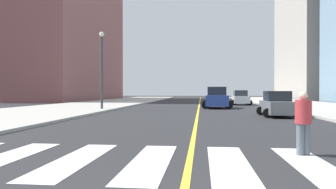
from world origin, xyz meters
TOP-DOWN VIEW (x-y plane):
  - sidewalk_kerb_west at (-12.20, 20.00)m, footprint 10.00×120.00m
  - crosswalk_paint at (0.00, 4.00)m, footprint 13.50×4.00m
  - lane_divider_paint at (0.00, 40.00)m, footprint 0.16×80.00m
  - parking_garage_concrete at (27.45, 64.91)m, footprint 18.00×24.00m
  - low_rise_brick_west at (-26.45, 53.02)m, footprint 16.00×32.00m
  - car_gray_nearest at (5.18, 17.54)m, footprint 2.32×3.71m
  - car_white_second at (4.96, 35.00)m, footprint 2.48×3.96m
  - car_red_third at (2.05, 39.96)m, footprint 2.56×3.99m
  - car_blue_fourth at (1.75, 27.28)m, footprint 2.98×4.69m
  - pedestrian_crossing at (2.86, 5.12)m, footprint 0.40×0.40m
  - fire_hydrant at (7.91, 27.73)m, footprint 0.26×0.26m
  - street_lamp at (-8.19, 22.47)m, footprint 0.44×0.44m

SIDE VIEW (x-z plane):
  - lane_divider_paint at x=0.00m, z-range 0.00..0.01m
  - crosswalk_paint at x=0.00m, z-range 0.00..0.01m
  - sidewalk_kerb_west at x=-12.20m, z-range 0.00..0.15m
  - fire_hydrant at x=7.91m, z-range 0.13..1.02m
  - car_gray_nearest at x=5.18m, z-range -0.05..1.60m
  - car_red_third at x=2.05m, z-range -0.06..1.69m
  - car_white_second at x=4.96m, z-range -0.06..1.71m
  - pedestrian_crossing at x=2.86m, z-range 0.08..1.72m
  - car_blue_fourth at x=1.75m, z-range -0.07..2.00m
  - street_lamp at x=-8.19m, z-range 0.80..7.36m
  - low_rise_brick_west at x=-26.45m, z-range 0.00..23.35m
  - parking_garage_concrete at x=27.45m, z-range 0.00..31.47m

